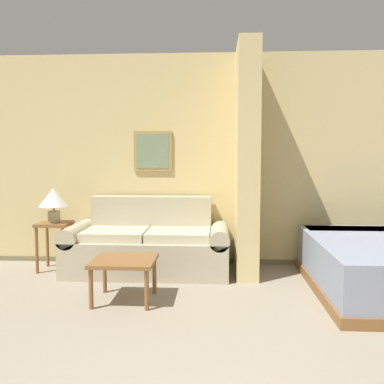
% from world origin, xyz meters
% --- Properties ---
extents(wall_back, '(7.35, 0.16, 2.60)m').
position_xyz_m(wall_back, '(-0.00, 4.24, 1.29)').
color(wall_back, '#DBC484').
rests_on(wall_back, ground_plane).
extents(wall_partition_pillar, '(0.24, 0.82, 2.60)m').
position_xyz_m(wall_partition_pillar, '(-0.07, 3.77, 1.30)').
color(wall_partition_pillar, '#DBC484').
rests_on(wall_partition_pillar, ground_plane).
extents(couch, '(1.88, 0.84, 0.86)m').
position_xyz_m(couch, '(-1.20, 3.76, 0.31)').
color(couch, '#B7AD8E').
rests_on(couch, ground_plane).
extents(coffee_table, '(0.58, 0.54, 0.40)m').
position_xyz_m(coffee_table, '(-1.26, 2.74, 0.35)').
color(coffee_table, brown).
rests_on(coffee_table, ground_plane).
extents(side_table, '(0.37, 0.37, 0.57)m').
position_xyz_m(side_table, '(-2.32, 3.76, 0.45)').
color(side_table, brown).
rests_on(side_table, ground_plane).
extents(table_lamp, '(0.35, 0.35, 0.41)m').
position_xyz_m(table_lamp, '(-2.32, 3.76, 0.85)').
color(table_lamp, tan).
rests_on(table_lamp, side_table).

